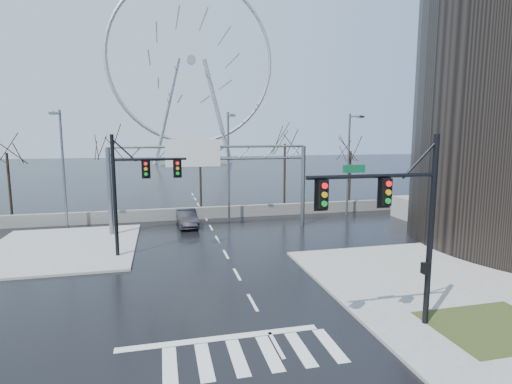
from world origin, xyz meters
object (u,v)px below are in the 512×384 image
object	(u,v)px
sign_gantry	(207,169)
car	(187,218)
signal_mast_far	(133,184)
ferris_wheel	(191,67)
signal_mast_near	(403,214)

from	to	relation	value
sign_gantry	car	xyz separation A→B (m)	(-1.59, 2.04, -4.44)
signal_mast_far	car	world-z (taller)	signal_mast_far
ferris_wheel	car	world-z (taller)	ferris_wheel
signal_mast_near	ferris_wheel	xyz separation A→B (m)	(-0.14, 99.04, 21.26)
signal_mast_far	signal_mast_near	bearing A→B (deg)	-49.74
sign_gantry	signal_mast_near	bearing A→B (deg)	-73.81
ferris_wheel	sign_gantry	bearing A→B (deg)	-93.84
sign_gantry	car	distance (m)	5.14
signal_mast_far	sign_gantry	distance (m)	8.14
signal_mast_near	signal_mast_far	world-z (taller)	same
ferris_wheel	signal_mast_near	bearing A→B (deg)	-89.92
sign_gantry	ferris_wheel	distance (m)	82.91
signal_mast_far	ferris_wheel	xyz separation A→B (m)	(10.87, 86.04, 21.30)
signal_mast_near	car	distance (m)	22.59
signal_mast_far	sign_gantry	bearing A→B (deg)	47.53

